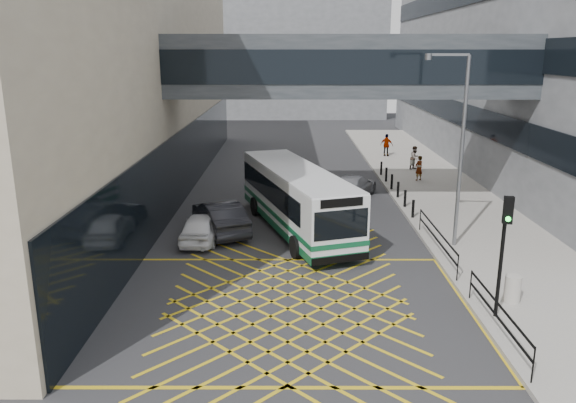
{
  "coord_description": "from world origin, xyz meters",
  "views": [
    {
      "loc": [
        0.03,
        -16.97,
        8.26
      ],
      "look_at": [
        0.0,
        4.0,
        2.6
      ],
      "focal_mm": 35.0,
      "sensor_mm": 36.0,
      "label": 1
    }
  ],
  "objects_px": {
    "bus": "(296,197)",
    "car_white": "(202,227)",
    "litter_bin": "(513,289)",
    "pedestrian_c": "(387,145)",
    "car_dark": "(220,217)",
    "pedestrian_b": "(415,158)",
    "car_silver": "(353,186)",
    "traffic_light": "(504,240)",
    "street_lamp": "(458,140)",
    "pedestrian_a": "(419,168)"
  },
  "relations": [
    {
      "from": "bus",
      "to": "car_white",
      "type": "distance_m",
      "value": 4.59
    },
    {
      "from": "litter_bin",
      "to": "pedestrian_c",
      "type": "height_order",
      "value": "pedestrian_c"
    },
    {
      "from": "car_dark",
      "to": "pedestrian_b",
      "type": "xyz_separation_m",
      "value": [
        12.06,
        13.81,
        0.21
      ]
    },
    {
      "from": "bus",
      "to": "car_white",
      "type": "xyz_separation_m",
      "value": [
        -4.21,
        -1.59,
        -0.94
      ]
    },
    {
      "from": "car_silver",
      "to": "traffic_light",
      "type": "relative_size",
      "value": 1.15
    },
    {
      "from": "car_white",
      "to": "car_silver",
      "type": "height_order",
      "value": "car_silver"
    },
    {
      "from": "street_lamp",
      "to": "litter_bin",
      "type": "bearing_deg",
      "value": -81.15
    },
    {
      "from": "pedestrian_c",
      "to": "traffic_light",
      "type": "bearing_deg",
      "value": 113.54
    },
    {
      "from": "bus",
      "to": "car_silver",
      "type": "height_order",
      "value": "bus"
    },
    {
      "from": "car_dark",
      "to": "litter_bin",
      "type": "bearing_deg",
      "value": 120.73
    },
    {
      "from": "car_white",
      "to": "pedestrian_a",
      "type": "relative_size",
      "value": 2.61
    },
    {
      "from": "traffic_light",
      "to": "litter_bin",
      "type": "bearing_deg",
      "value": 58.94
    },
    {
      "from": "pedestrian_b",
      "to": "pedestrian_c",
      "type": "height_order",
      "value": "pedestrian_c"
    },
    {
      "from": "traffic_light",
      "to": "pedestrian_c",
      "type": "height_order",
      "value": "traffic_light"
    },
    {
      "from": "car_white",
      "to": "litter_bin",
      "type": "relative_size",
      "value": 4.51
    },
    {
      "from": "bus",
      "to": "car_dark",
      "type": "relative_size",
      "value": 2.22
    },
    {
      "from": "bus",
      "to": "car_white",
      "type": "height_order",
      "value": "bus"
    },
    {
      "from": "car_silver",
      "to": "pedestrian_b",
      "type": "bearing_deg",
      "value": -103.37
    },
    {
      "from": "car_silver",
      "to": "pedestrian_c",
      "type": "xyz_separation_m",
      "value": [
        3.98,
        12.31,
        0.33
      ]
    },
    {
      "from": "pedestrian_a",
      "to": "pedestrian_b",
      "type": "xyz_separation_m",
      "value": [
        0.5,
        3.53,
        0.02
      ]
    },
    {
      "from": "car_white",
      "to": "pedestrian_b",
      "type": "xyz_separation_m",
      "value": [
        12.74,
        14.97,
        0.31
      ]
    },
    {
      "from": "litter_bin",
      "to": "pedestrian_b",
      "type": "height_order",
      "value": "pedestrian_b"
    },
    {
      "from": "pedestrian_b",
      "to": "car_dark",
      "type": "bearing_deg",
      "value": -172.13
    },
    {
      "from": "bus",
      "to": "pedestrian_a",
      "type": "xyz_separation_m",
      "value": [
        8.03,
        9.85,
        -0.64
      ]
    },
    {
      "from": "car_dark",
      "to": "pedestrian_c",
      "type": "height_order",
      "value": "pedestrian_c"
    },
    {
      "from": "car_dark",
      "to": "street_lamp",
      "type": "relative_size",
      "value": 0.61
    },
    {
      "from": "car_dark",
      "to": "pedestrian_b",
      "type": "bearing_deg",
      "value": -154.06
    },
    {
      "from": "car_silver",
      "to": "pedestrian_b",
      "type": "distance_m",
      "value": 8.9
    },
    {
      "from": "traffic_light",
      "to": "car_white",
      "type": "bearing_deg",
      "value": 150.76
    },
    {
      "from": "bus",
      "to": "car_dark",
      "type": "bearing_deg",
      "value": 168.72
    },
    {
      "from": "street_lamp",
      "to": "pedestrian_c",
      "type": "height_order",
      "value": "street_lamp"
    },
    {
      "from": "bus",
      "to": "pedestrian_c",
      "type": "distance_m",
      "value": 19.86
    },
    {
      "from": "car_white",
      "to": "car_silver",
      "type": "xyz_separation_m",
      "value": [
        7.62,
        7.7,
        0.05
      ]
    },
    {
      "from": "litter_bin",
      "to": "bus",
      "type": "bearing_deg",
      "value": 130.74
    },
    {
      "from": "pedestrian_a",
      "to": "car_dark",
      "type": "bearing_deg",
      "value": 9.67
    },
    {
      "from": "car_white",
      "to": "car_dark",
      "type": "xyz_separation_m",
      "value": [
        0.68,
        1.17,
        0.11
      ]
    },
    {
      "from": "car_silver",
      "to": "car_dark",
      "type": "bearing_deg",
      "value": 65.03
    },
    {
      "from": "litter_bin",
      "to": "pedestrian_a",
      "type": "distance_m",
      "value": 18.13
    },
    {
      "from": "bus",
      "to": "pedestrian_b",
      "type": "xyz_separation_m",
      "value": [
        8.53,
        13.39,
        -0.63
      ]
    },
    {
      "from": "car_silver",
      "to": "traffic_light",
      "type": "distance_m",
      "value": 15.88
    },
    {
      "from": "car_white",
      "to": "litter_bin",
      "type": "distance_m",
      "value": 13.13
    },
    {
      "from": "bus",
      "to": "traffic_light",
      "type": "xyz_separation_m",
      "value": [
        6.19,
        -9.39,
        1.14
      ]
    },
    {
      "from": "bus",
      "to": "litter_bin",
      "type": "distance_m",
      "value": 10.93
    },
    {
      "from": "car_silver",
      "to": "traffic_light",
      "type": "height_order",
      "value": "traffic_light"
    },
    {
      "from": "pedestrian_c",
      "to": "street_lamp",
      "type": "bearing_deg",
      "value": 113.92
    },
    {
      "from": "litter_bin",
      "to": "pedestrian_a",
      "type": "relative_size",
      "value": 0.58
    },
    {
      "from": "pedestrian_c",
      "to": "car_silver",
      "type": "bearing_deg",
      "value": 98.11
    },
    {
      "from": "litter_bin",
      "to": "street_lamp",
      "type": "bearing_deg",
      "value": 94.86
    },
    {
      "from": "car_silver",
      "to": "pedestrian_b",
      "type": "relative_size",
      "value": 2.79
    },
    {
      "from": "pedestrian_b",
      "to": "car_white",
      "type": "bearing_deg",
      "value": -171.38
    }
  ]
}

